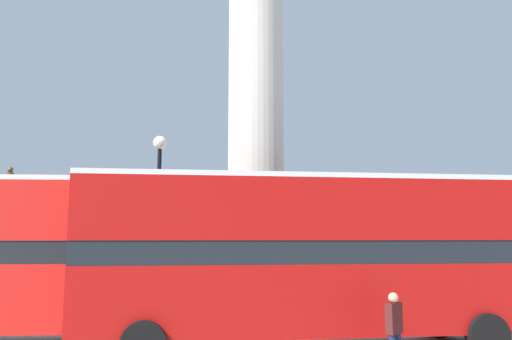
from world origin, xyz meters
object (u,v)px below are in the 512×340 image
(monument_column, at_px, (256,150))
(equestrian_statue, at_px, (5,258))
(bus_b, at_px, (309,253))
(street_lamp, at_px, (158,208))
(pedestrian_near_lamp, at_px, (394,329))

(monument_column, relative_size, equestrian_statue, 3.06)
(monument_column, bearing_deg, equestrian_statue, 154.93)
(bus_b, bearing_deg, equestrian_statue, 132.70)
(bus_b, distance_m, equestrian_statue, 17.30)
(bus_b, bearing_deg, street_lamp, 131.08)
(bus_b, distance_m, pedestrian_near_lamp, 2.98)
(equestrian_statue, distance_m, pedestrian_near_lamp, 19.84)
(bus_b, xyz_separation_m, street_lamp, (-4.42, 4.41, 1.38))
(monument_column, xyz_separation_m, equestrian_statue, (-11.59, 5.42, -4.34))
(equestrian_statue, bearing_deg, pedestrian_near_lamp, -43.45)
(street_lamp, bearing_deg, pedestrian_near_lamp, -48.61)
(equestrian_statue, bearing_deg, street_lamp, -40.71)
(street_lamp, height_order, pedestrian_near_lamp, street_lamp)
(equestrian_statue, relative_size, street_lamp, 0.99)
(street_lamp, bearing_deg, bus_b, -44.96)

